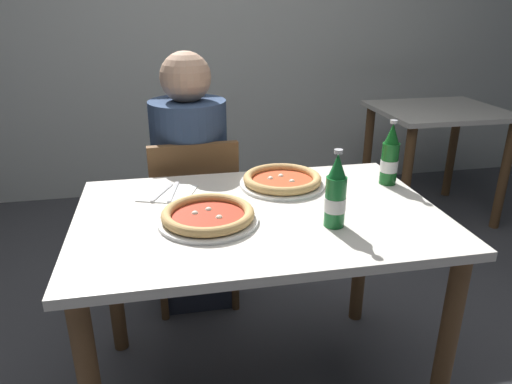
% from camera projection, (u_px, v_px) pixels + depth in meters
% --- Properties ---
extents(back_wall_tiled, '(7.00, 0.10, 2.60)m').
position_uv_depth(back_wall_tiled, '(197.00, 16.00, 3.37)').
color(back_wall_tiled, white).
rests_on(back_wall_tiled, ground_plane).
extents(dining_table_main, '(1.20, 0.80, 0.75)m').
position_uv_depth(dining_table_main, '(259.00, 242.00, 1.62)').
color(dining_table_main, silver).
rests_on(dining_table_main, ground_plane).
extents(chair_behind_table, '(0.41, 0.41, 0.85)m').
position_uv_depth(chair_behind_table, '(194.00, 214.00, 2.20)').
color(chair_behind_table, brown).
rests_on(chair_behind_table, ground_plane).
extents(diner_seated, '(0.34, 0.34, 1.21)m').
position_uv_depth(diner_seated, '(192.00, 190.00, 2.21)').
color(diner_seated, '#2D3342').
rests_on(diner_seated, ground_plane).
extents(dining_table_background, '(0.80, 0.70, 0.75)m').
position_uv_depth(dining_table_background, '(436.00, 132.00, 3.15)').
color(dining_table_background, silver).
rests_on(dining_table_background, ground_plane).
extents(pizza_margherita_near, '(0.32, 0.32, 0.04)m').
position_uv_depth(pizza_margherita_near, '(208.00, 216.00, 1.50)').
color(pizza_margherita_near, white).
rests_on(pizza_margherita_near, dining_table_main).
extents(pizza_marinara_far, '(0.32, 0.32, 0.04)m').
position_uv_depth(pizza_marinara_far, '(282.00, 180.00, 1.79)').
color(pizza_marinara_far, white).
rests_on(pizza_marinara_far, dining_table_main).
extents(beer_bottle_left, '(0.07, 0.07, 0.25)m').
position_uv_depth(beer_bottle_left, '(390.00, 158.00, 1.78)').
color(beer_bottle_left, '#14591E').
rests_on(beer_bottle_left, dining_table_main).
extents(beer_bottle_center, '(0.07, 0.07, 0.25)m').
position_uv_depth(beer_bottle_center, '(336.00, 195.00, 1.44)').
color(beer_bottle_center, '#196B2D').
rests_on(beer_bottle_center, dining_table_main).
extents(napkin_with_cutlery, '(0.23, 0.23, 0.01)m').
position_uv_depth(napkin_with_cutlery, '(168.00, 193.00, 1.73)').
color(napkin_with_cutlery, white).
rests_on(napkin_with_cutlery, dining_table_main).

